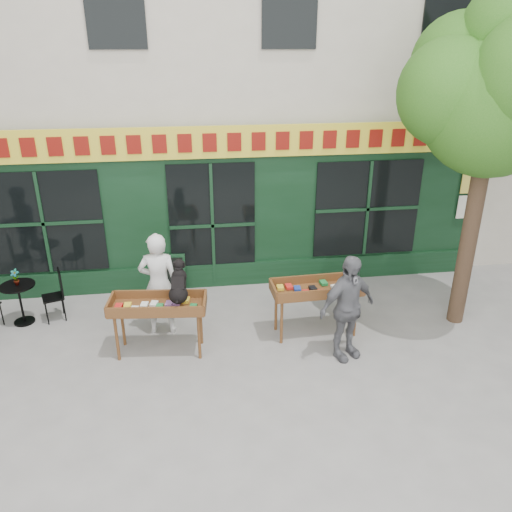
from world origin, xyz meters
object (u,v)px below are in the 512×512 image
object	(u,v)px
dog	(178,281)
book_cart_right	(316,291)
man_right	(347,308)
bistro_table	(19,296)
woman	(159,284)
book_cart_center	(158,308)

from	to	relation	value
dog	book_cart_right	world-z (taller)	dog
man_right	bistro_table	bearing A→B (deg)	139.33
dog	book_cart_right	size ratio (longest dim) A/B	0.39
woman	man_right	world-z (taller)	woman
book_cart_center	dog	xyz separation A→B (m)	(0.35, -0.05, 0.47)
woman	bistro_table	distance (m)	2.62
dog	woman	size ratio (longest dim) A/B	0.33
bistro_table	book_cart_right	bearing A→B (deg)	-11.78
book_cart_center	dog	size ratio (longest dim) A/B	2.59
woman	man_right	distance (m)	3.18
woman	man_right	bearing A→B (deg)	164.03
dog	bistro_table	distance (m)	3.25
dog	book_cart_right	bearing A→B (deg)	12.47
dog	bistro_table	world-z (taller)	dog
bistro_table	book_cart_center	bearing A→B (deg)	-27.14
dog	book_cart_right	xyz separation A→B (m)	(2.30, 0.26, -0.47)
book_cart_right	man_right	xyz separation A→B (m)	(0.30, -0.75, 0.06)
book_cart_right	bistro_table	xyz separation A→B (m)	(-5.16, 1.08, -0.28)
book_cart_center	book_cart_right	xyz separation A→B (m)	(2.65, 0.21, 0.00)
man_right	bistro_table	world-z (taller)	man_right
dog	woman	world-z (taller)	woman
man_right	bistro_table	size ratio (longest dim) A/B	2.32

